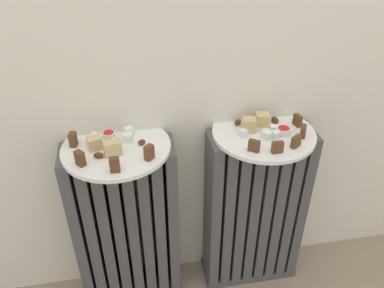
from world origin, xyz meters
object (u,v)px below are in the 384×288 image
Objects in this scene: plate_left at (116,147)px; jam_bowl_right at (284,131)px; radiator_right at (254,212)px; jam_bowl_left at (109,135)px; radiator_left at (127,228)px; plate_right at (263,133)px; fork at (265,134)px.

plate_left is 0.49m from jam_bowl_right.
radiator_right is 16.74× the size of jam_bowl_left.
jam_bowl_left is at bearing 116.94° from radiator_left.
jam_bowl_right is at bearing -24.96° from plate_right.
jam_bowl_left is at bearing 175.46° from plate_right.
fork is at bearing -2.08° from plate_left.
jam_bowl_left is 0.90× the size of jam_bowl_right.
fork is at bearing -99.68° from plate_right.
radiator_right is 0.54m from plate_left.
plate_right is (0.44, 0.00, 0.00)m from plate_left.
radiator_left is at bearing -63.06° from jam_bowl_left.
plate_right is (-0.00, 0.00, 0.32)m from radiator_right.
fork is at bearing 171.35° from jam_bowl_right.
plate_left is 0.43m from fork.
plate_right is at bearing 80.32° from fork.
plate_left is at bearing -63.06° from jam_bowl_left.
plate_left and plate_right have the same top height.
jam_bowl_right reaches higher than radiator_left.
jam_bowl_left is (-0.46, 0.04, 0.34)m from radiator_right.
plate_left is at bearing 177.92° from fork.
plate_left is at bearing 180.00° from radiator_right.
radiator_right is 0.33m from fork.
jam_bowl_right is at bearing -2.82° from radiator_left.
fork is at bearing -99.68° from radiator_right.
jam_bowl_left reaches higher than plate_left.
jam_bowl_left is (-0.02, 0.04, 0.02)m from plate_left.
radiator_right is at bearing -4.54° from jam_bowl_left.
jam_bowl_right is (0.05, -0.02, 0.02)m from plate_right.
fork reaches higher than plate_right.
jam_bowl_left reaches higher than fork.
radiator_right is 2.01× the size of plate_right.
radiator_right is at bearing -63.43° from plate_right.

